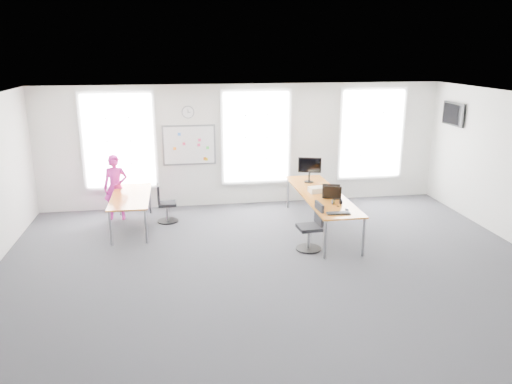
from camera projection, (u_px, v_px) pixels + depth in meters
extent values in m
plane|color=#2C2B30|center=(275.00, 268.00, 8.99)|extent=(10.00, 10.00, 0.00)
plane|color=white|center=(277.00, 100.00, 8.16)|extent=(10.00, 10.00, 0.00)
plane|color=white|center=(244.00, 145.00, 12.37)|extent=(10.00, 0.00, 10.00)
plane|color=white|center=(358.00, 300.00, 4.78)|extent=(10.00, 0.00, 10.00)
cube|color=white|center=(119.00, 141.00, 11.82)|extent=(1.60, 0.06, 2.20)
cube|color=white|center=(256.00, 137.00, 12.33)|extent=(1.60, 0.06, 2.20)
cube|color=white|center=(371.00, 134.00, 12.79)|extent=(1.60, 0.06, 2.20)
cube|color=#B14913|center=(321.00, 195.00, 10.75)|extent=(0.87, 3.27, 0.03)
cylinder|color=gray|center=(325.00, 240.00, 9.31)|extent=(0.05, 0.05, 0.76)
cylinder|color=gray|center=(363.00, 237.00, 9.43)|extent=(0.05, 0.05, 0.76)
cylinder|color=gray|center=(288.00, 193.00, 12.30)|extent=(0.05, 0.05, 0.76)
cylinder|color=gray|center=(317.00, 192.00, 12.42)|extent=(0.05, 0.05, 0.76)
cube|color=#B14913|center=(131.00, 196.00, 10.82)|extent=(0.82, 2.04, 0.03)
cylinder|color=gray|center=(110.00, 228.00, 9.96)|extent=(0.05, 0.05, 0.71)
cylinder|color=gray|center=(146.00, 226.00, 10.07)|extent=(0.05, 0.05, 0.71)
cylinder|color=gray|center=(120.00, 200.00, 11.78)|extent=(0.05, 0.05, 0.71)
cylinder|color=gray|center=(150.00, 199.00, 11.89)|extent=(0.05, 0.05, 0.71)
cylinder|color=black|center=(309.00, 249.00, 9.84)|extent=(0.50, 0.50, 0.03)
cylinder|color=gray|center=(309.00, 238.00, 9.78)|extent=(0.06, 0.06, 0.41)
cube|color=black|center=(309.00, 228.00, 9.72)|extent=(0.46, 0.46, 0.07)
cube|color=black|center=(319.00, 214.00, 9.69)|extent=(0.08, 0.41, 0.44)
cylinder|color=black|center=(168.00, 221.00, 11.41)|extent=(0.47, 0.47, 0.03)
cylinder|color=gray|center=(167.00, 212.00, 11.36)|extent=(0.05, 0.05, 0.38)
cube|color=black|center=(167.00, 204.00, 11.30)|extent=(0.43, 0.43, 0.06)
cube|color=black|center=(158.00, 194.00, 11.19)|extent=(0.07, 0.38, 0.41)
imported|color=#CD2297|center=(116.00, 187.00, 11.40)|extent=(0.57, 0.39, 1.51)
cube|color=white|center=(189.00, 145.00, 12.12)|extent=(1.20, 0.03, 0.90)
cylinder|color=gray|center=(188.00, 112.00, 11.89)|extent=(0.30, 0.04, 0.30)
cube|color=black|center=(454.00, 114.00, 11.95)|extent=(0.06, 0.90, 0.55)
cube|color=black|center=(338.00, 213.00, 9.45)|extent=(0.46, 0.21, 0.02)
ellipsoid|color=black|center=(347.00, 210.00, 9.64)|extent=(0.10, 0.13, 0.04)
cylinder|color=black|center=(338.00, 206.00, 9.90)|extent=(0.07, 0.07, 0.01)
cylinder|color=black|center=(333.00, 202.00, 10.01)|extent=(0.04, 0.10, 0.10)
cylinder|color=black|center=(341.00, 202.00, 10.04)|extent=(0.04, 0.10, 0.10)
cylinder|color=gold|center=(333.00, 202.00, 10.01)|extent=(0.01, 0.11, 0.11)
cube|color=black|center=(337.00, 199.00, 10.01)|extent=(0.18, 0.02, 0.02)
cube|color=black|center=(331.00, 191.00, 10.40)|extent=(0.38, 0.18, 0.30)
cube|color=#EE4E10|center=(332.00, 193.00, 10.32)|extent=(0.36, 0.20, 0.27)
cube|color=black|center=(333.00, 193.00, 10.31)|extent=(0.38, 0.20, 0.29)
cube|color=beige|center=(317.00, 190.00, 10.85)|extent=(0.37, 0.30, 0.12)
cylinder|color=black|center=(309.00, 182.00, 11.69)|extent=(0.22, 0.22, 0.02)
cylinder|color=black|center=(309.00, 177.00, 11.66)|extent=(0.04, 0.04, 0.22)
cube|color=black|center=(310.00, 165.00, 11.56)|extent=(0.52, 0.18, 0.36)
cube|color=black|center=(310.00, 165.00, 11.54)|extent=(0.48, 0.14, 0.32)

